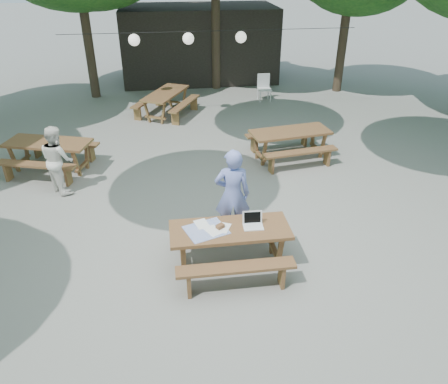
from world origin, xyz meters
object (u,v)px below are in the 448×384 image
Objects in this scene: main_picnic_table at (230,246)px; second_person at (58,159)px; plastic_chair at (264,93)px; woman at (232,195)px; picnic_table_nw at (50,155)px.

main_picnic_table is 1.31× the size of second_person.
second_person reaches higher than plastic_chair.
woman reaches higher than second_person.
picnic_table_nw is at bearing -35.06° from woman.
main_picnic_table is at bearing 83.84° from woman.
woman is 1.17× the size of second_person.
second_person is at bearing 136.75° from main_picnic_table.
plastic_chair is at bearing 53.62° from picnic_table_nw.
woman is (3.94, -3.37, 0.50)m from picnic_table_nw.
second_person is at bearing -27.54° from woman.
picnic_table_nw is 7.94m from plastic_chair.
picnic_table_nw is at bearing -144.13° from plastic_chair.
picnic_table_nw is 2.53× the size of plastic_chair.
second_person reaches higher than picnic_table_nw.
second_person is (-3.33, 3.13, 0.38)m from main_picnic_table.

